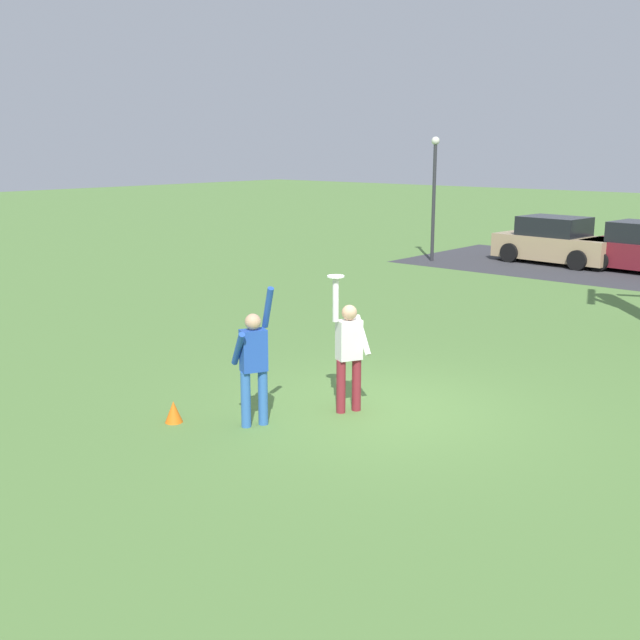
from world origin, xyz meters
The scene contains 7 objects.
ground_plane centered at (0.00, 0.00, 0.00)m, with size 120.00×120.00×0.00m, color #567F3D.
person_catcher centered at (-0.33, -0.44, 0.98)m, with size 0.50×0.59×2.08m.
person_defender centered at (-0.97, -1.80, 0.98)m, with size 0.59×0.65×2.04m.
frisbee_disc centered at (-0.42, -0.64, 2.09)m, with size 0.25×0.25×0.02m, color white.
parked_car_tan centered at (-4.51, 16.11, 0.73)m, with size 4.25×2.33×1.59m.
lamppost_by_lot centered at (-8.01, 13.79, 2.59)m, with size 0.28×0.28×4.26m.
field_cone_orange centered at (-1.96, -2.48, 0.16)m, with size 0.26×0.26×0.32m, color orange.
Camera 1 is at (6.63, -9.15, 3.93)m, focal length 43.35 mm.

